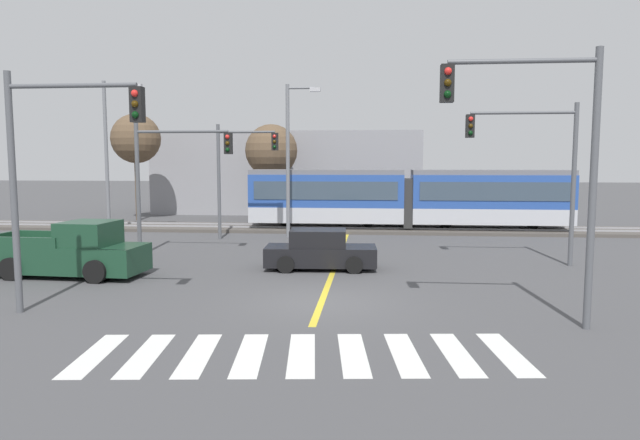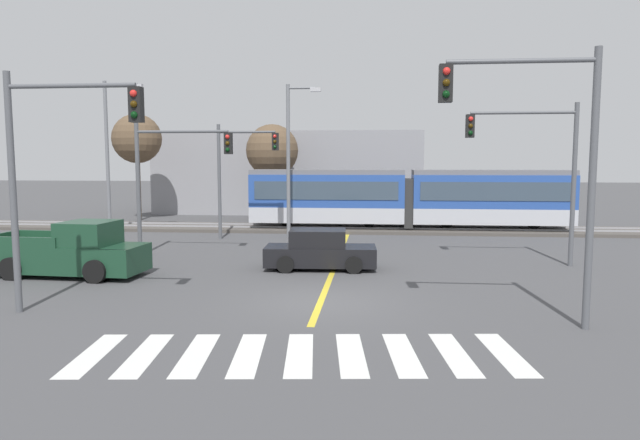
# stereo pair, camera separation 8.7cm
# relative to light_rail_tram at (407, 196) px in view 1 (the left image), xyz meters

# --- Properties ---
(ground_plane) EXTENTS (200.00, 200.00, 0.00)m
(ground_plane) POSITION_rel_light_rail_tram_xyz_m (-3.44, -17.55, -2.05)
(ground_plane) COLOR #474749
(track_bed) EXTENTS (120.00, 4.00, 0.18)m
(track_bed) POSITION_rel_light_rail_tram_xyz_m (-3.44, 0.01, -1.96)
(track_bed) COLOR #4C4742
(track_bed) RESTS_ON ground
(rail_near) EXTENTS (120.00, 0.08, 0.10)m
(rail_near) POSITION_rel_light_rail_tram_xyz_m (-3.44, -0.71, -1.82)
(rail_near) COLOR #939399
(rail_near) RESTS_ON track_bed
(rail_far) EXTENTS (120.00, 0.08, 0.10)m
(rail_far) POSITION_rel_light_rail_tram_xyz_m (-3.44, 0.73, -1.82)
(rail_far) COLOR #939399
(rail_far) RESTS_ON track_bed
(light_rail_tram) EXTENTS (18.50, 2.64, 3.43)m
(light_rail_tram) POSITION_rel_light_rail_tram_xyz_m (0.00, 0.00, 0.00)
(light_rail_tram) COLOR #B7BAC1
(light_rail_tram) RESTS_ON track_bed
(crosswalk_stripe_0) EXTENTS (0.85, 2.84, 0.01)m
(crosswalk_stripe_0) POSITION_rel_light_rail_tram_xyz_m (-7.82, -22.53, -2.04)
(crosswalk_stripe_0) COLOR silver
(crosswalk_stripe_0) RESTS_ON ground
(crosswalk_stripe_1) EXTENTS (0.85, 2.84, 0.01)m
(crosswalk_stripe_1) POSITION_rel_light_rail_tram_xyz_m (-6.72, -22.41, -2.04)
(crosswalk_stripe_1) COLOR silver
(crosswalk_stripe_1) RESTS_ON ground
(crosswalk_stripe_2) EXTENTS (0.85, 2.84, 0.01)m
(crosswalk_stripe_2) POSITION_rel_light_rail_tram_xyz_m (-5.63, -22.30, -2.04)
(crosswalk_stripe_2) COLOR silver
(crosswalk_stripe_2) RESTS_ON ground
(crosswalk_stripe_3) EXTENTS (0.85, 2.84, 0.01)m
(crosswalk_stripe_3) POSITION_rel_light_rail_tram_xyz_m (-4.53, -22.18, -2.04)
(crosswalk_stripe_3) COLOR silver
(crosswalk_stripe_3) RESTS_ON ground
(crosswalk_stripe_4) EXTENTS (0.85, 2.84, 0.01)m
(crosswalk_stripe_4) POSITION_rel_light_rail_tram_xyz_m (-3.44, -22.07, -2.04)
(crosswalk_stripe_4) COLOR silver
(crosswalk_stripe_4) RESTS_ON ground
(crosswalk_stripe_5) EXTENTS (0.85, 2.84, 0.01)m
(crosswalk_stripe_5) POSITION_rel_light_rail_tram_xyz_m (-2.35, -21.95, -2.04)
(crosswalk_stripe_5) COLOR silver
(crosswalk_stripe_5) RESTS_ON ground
(crosswalk_stripe_6) EXTENTS (0.85, 2.84, 0.01)m
(crosswalk_stripe_6) POSITION_rel_light_rail_tram_xyz_m (-1.25, -21.84, -2.04)
(crosswalk_stripe_6) COLOR silver
(crosswalk_stripe_6) RESTS_ON ground
(crosswalk_stripe_7) EXTENTS (0.85, 2.84, 0.01)m
(crosswalk_stripe_7) POSITION_rel_light_rail_tram_xyz_m (-0.16, -21.72, -2.04)
(crosswalk_stripe_7) COLOR silver
(crosswalk_stripe_7) RESTS_ON ground
(crosswalk_stripe_8) EXTENTS (0.85, 2.84, 0.01)m
(crosswalk_stripe_8) POSITION_rel_light_rail_tram_xyz_m (0.94, -21.60, -2.04)
(crosswalk_stripe_8) COLOR silver
(crosswalk_stripe_8) RESTS_ON ground
(lane_centre_line) EXTENTS (0.20, 18.07, 0.01)m
(lane_centre_line) POSITION_rel_light_rail_tram_xyz_m (-3.44, -11.03, -2.05)
(lane_centre_line) COLOR gold
(lane_centre_line) RESTS_ON ground
(sedan_crossing) EXTENTS (4.28, 2.08, 1.52)m
(sedan_crossing) POSITION_rel_light_rail_tram_xyz_m (-3.96, -12.38, -1.35)
(sedan_crossing) COLOR black
(sedan_crossing) RESTS_ON ground
(pickup_truck) EXTENTS (5.50, 2.45, 1.98)m
(pickup_truck) POSITION_rel_light_rail_tram_xyz_m (-12.65, -14.60, -1.21)
(pickup_truck) COLOR #193D28
(pickup_truck) RESTS_ON ground
(traffic_light_near_left) EXTENTS (3.75, 0.38, 6.45)m
(traffic_light_near_left) POSITION_rel_light_rail_tram_xyz_m (-10.31, -19.44, 2.21)
(traffic_light_near_left) COLOR #515459
(traffic_light_near_left) RESTS_ON ground
(traffic_light_mid_right) EXTENTS (4.25, 0.38, 6.35)m
(traffic_light_mid_right) POSITION_rel_light_rail_tram_xyz_m (4.37, -10.79, 2.19)
(traffic_light_mid_right) COLOR #515459
(traffic_light_mid_right) RESTS_ON ground
(traffic_light_mid_left) EXTENTS (4.25, 0.38, 5.86)m
(traffic_light_mid_left) POSITION_rel_light_rail_tram_xyz_m (-10.60, -10.12, 1.83)
(traffic_light_mid_left) COLOR #515459
(traffic_light_mid_left) RESTS_ON ground
(traffic_light_near_right) EXTENTS (3.75, 0.38, 6.77)m
(traffic_light_near_right) POSITION_rel_light_rail_tram_xyz_m (2.12, -19.56, 2.45)
(traffic_light_near_right) COLOR #515459
(traffic_light_near_right) RESTS_ON ground
(traffic_light_far_left) EXTENTS (3.25, 0.38, 6.02)m
(traffic_light_far_left) POSITION_rel_light_rail_tram_xyz_m (-9.01, -4.45, 1.91)
(traffic_light_far_left) COLOR #515459
(traffic_light_far_left) RESTS_ON ground
(street_lamp_west) EXTENTS (2.29, 0.28, 8.57)m
(street_lamp_west) POSITION_rel_light_rail_tram_xyz_m (-16.82, -2.70, 2.83)
(street_lamp_west) COLOR slate
(street_lamp_west) RESTS_ON ground
(street_lamp_centre) EXTENTS (1.85, 0.28, 8.15)m
(street_lamp_centre) POSITION_rel_light_rail_tram_xyz_m (-6.40, -3.44, 2.56)
(street_lamp_centre) COLOR slate
(street_lamp_centre) RESTS_ON ground
(bare_tree_far_west) EXTENTS (3.39, 3.39, 7.36)m
(bare_tree_far_west) POSITION_rel_light_rail_tram_xyz_m (-18.37, 4.51, 3.57)
(bare_tree_far_west) COLOR brown
(bare_tree_far_west) RESTS_ON ground
(bare_tree_west) EXTENTS (3.67, 3.67, 6.69)m
(bare_tree_west) POSITION_rel_light_rail_tram_xyz_m (-9.16, 5.99, 2.78)
(bare_tree_west) COLOR brown
(bare_tree_west) RESTS_ON ground
(building_backdrop_far) EXTENTS (20.75, 6.00, 6.38)m
(building_backdrop_far) POSITION_rel_light_rail_tram_xyz_m (-8.79, 11.60, 1.14)
(building_backdrop_far) COLOR gray
(building_backdrop_far) RESTS_ON ground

